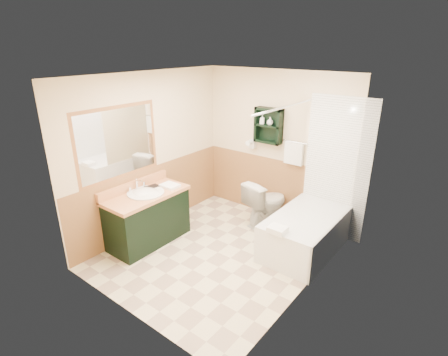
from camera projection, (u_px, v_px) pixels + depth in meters
floor at (218, 252)px, 4.92m from camera, size 3.00×3.00×0.00m
back_wall at (276, 147)px, 5.60m from camera, size 2.60×0.04×2.40m
left_wall at (149, 154)px, 5.24m from camera, size 0.04×3.00×2.40m
right_wall at (313, 199)px, 3.73m from camera, size 0.04×3.00×2.40m
ceiling at (216, 74)px, 4.04m from camera, size 2.60×3.00×0.04m
wainscot_left at (154, 197)px, 5.47m from camera, size 2.98×2.98×1.00m
wainscot_back at (273, 188)px, 5.83m from camera, size 2.58×2.58×1.00m
mirror_frame at (118, 143)px, 4.70m from camera, size 1.30×1.30×1.00m
mirror_glass at (118, 143)px, 4.69m from camera, size 1.20×1.20×0.90m
tile_right at (334, 189)px, 4.36m from camera, size 1.50×1.50×2.10m
tile_back at (336, 169)px, 5.04m from camera, size 0.95×0.95×2.10m
tile_accent at (342, 122)px, 4.06m from camera, size 1.50×1.50×0.10m
wall_shelf at (268, 126)px, 5.45m from camera, size 0.45×0.15×0.55m
hair_dryer at (253, 144)px, 5.76m from camera, size 0.10×0.24×0.18m
towel_bar at (295, 142)px, 5.30m from camera, size 0.40×0.06×0.40m
curtain_rod at (286, 107)px, 4.44m from camera, size 0.03×1.60×0.03m
shower_curtain at (288, 166)px, 4.88m from camera, size 1.05×1.05×1.70m
vanity at (148, 218)px, 5.07m from camera, size 0.59×1.21×0.77m
bathtub at (307, 231)px, 4.93m from camera, size 0.81×1.50×0.54m
toilet at (266, 203)px, 5.58m from camera, size 0.58×0.83×0.74m
counter_towel at (170, 186)px, 5.14m from camera, size 0.26×0.20×0.04m
vanity_book at (149, 180)px, 5.14m from camera, size 0.15×0.04×0.21m
tub_towel at (277, 229)px, 4.38m from camera, size 0.22×0.19×0.07m
soap_bottle_a at (262, 122)px, 5.49m from camera, size 0.10×0.15×0.06m
soap_bottle_b at (270, 122)px, 5.40m from camera, size 0.10×0.13×0.10m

